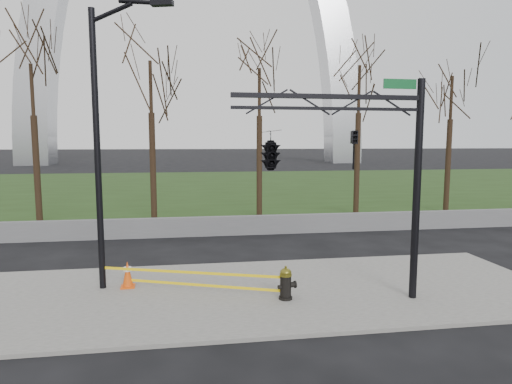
{
  "coord_description": "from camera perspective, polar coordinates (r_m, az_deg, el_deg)",
  "views": [
    {
      "loc": [
        -1.54,
        -11.97,
        4.37
      ],
      "look_at": [
        0.6,
        2.0,
        2.72
      ],
      "focal_mm": 30.48,
      "sensor_mm": 36.0,
      "label": 1
    }
  ],
  "objects": [
    {
      "name": "sidewalk",
      "position": [
        12.82,
        -1.32,
        -13.06
      ],
      "size": [
        18.0,
        6.0,
        0.1
      ],
      "primitive_type": "cube",
      "color": "slate",
      "rests_on": "ground"
    },
    {
      "name": "ground",
      "position": [
        12.83,
        -1.32,
        -13.27
      ],
      "size": [
        500.0,
        500.0,
        0.0
      ],
      "primitive_type": "plane",
      "color": "black",
      "rests_on": "ground"
    },
    {
      "name": "guardrail",
      "position": [
        20.41,
        -4.23,
        -4.45
      ],
      "size": [
        60.0,
        0.3,
        0.9
      ],
      "primitive_type": "cube",
      "color": "#59595B",
      "rests_on": "ground"
    },
    {
      "name": "caution_tape",
      "position": [
        12.61,
        -7.8,
        -11.17
      ],
      "size": [
        5.11,
        1.72,
        0.46
      ],
      "color": "yellow",
      "rests_on": "ground"
    },
    {
      "name": "fire_hydrant",
      "position": [
        12.08,
        3.97,
        -11.93
      ],
      "size": [
        0.57,
        0.37,
        0.92
      ],
      "rotation": [
        0.0,
        0.0,
        0.14
      ],
      "color": "black",
      "rests_on": "sidewalk"
    },
    {
      "name": "traffic_cone",
      "position": [
        13.53,
        -16.5,
        -10.31
      ],
      "size": [
        0.42,
        0.42,
        0.78
      ],
      "rotation": [
        0.0,
        0.0,
        0.05
      ],
      "color": "#E34C0B",
      "rests_on": "sidewalk"
    },
    {
      "name": "traffic_signal_mast",
      "position": [
        11.1,
        5.82,
        5.46
      ],
      "size": [
        5.1,
        2.49,
        6.0
      ],
      "rotation": [
        0.0,
        0.0,
        0.01
      ],
      "color": "black",
      "rests_on": "ground"
    },
    {
      "name": "grass_strip",
      "position": [
        42.22,
        -6.57,
        0.69
      ],
      "size": [
        120.0,
        40.0,
        0.06
      ],
      "primitive_type": "cube",
      "color": "#213714",
      "rests_on": "ground"
    },
    {
      "name": "street_light",
      "position": [
        13.04,
        -19.31,
        7.7
      ],
      "size": [
        2.34,
        0.81,
        8.21
      ],
      "rotation": [
        0.0,
        0.0,
        -0.27
      ],
      "color": "black",
      "rests_on": "ground"
    },
    {
      "name": "tree_row",
      "position": [
        23.99,
        -6.36,
        7.64
      ],
      "size": [
        44.93,
        4.0,
        9.61
      ],
      "color": "black",
      "rests_on": "ground"
    }
  ]
}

